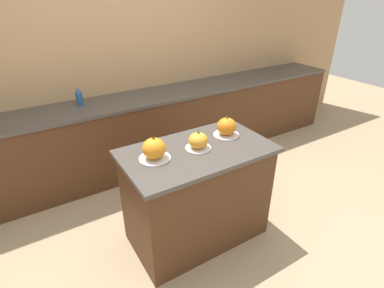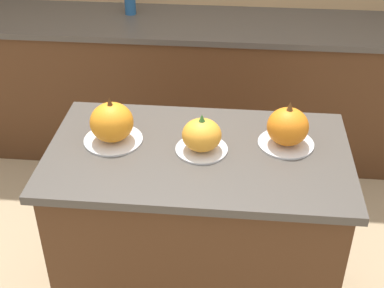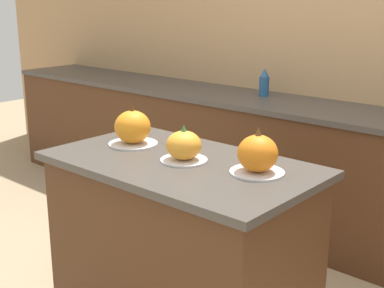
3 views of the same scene
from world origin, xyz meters
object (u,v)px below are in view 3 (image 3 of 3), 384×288
pumpkin_cake_center (184,147)px  bottle_tall (264,83)px  pumpkin_cake_left (133,128)px  pumpkin_cake_right (258,155)px

pumpkin_cake_center → bottle_tall: 1.56m
pumpkin_cake_left → pumpkin_cake_center: pumpkin_cake_left is taller
pumpkin_cake_right → pumpkin_cake_center: bearing=-167.6°
pumpkin_cake_center → pumpkin_cake_right: bearing=12.4°
pumpkin_cake_center → pumpkin_cake_right: size_ratio=0.92×
pumpkin_cake_right → bottle_tall: 1.65m
pumpkin_cake_left → bottle_tall: size_ratio=1.23×
bottle_tall → pumpkin_cake_right: bearing=-57.1°
pumpkin_cake_center → bottle_tall: (-0.56, 1.46, 0.04)m
pumpkin_cake_right → bottle_tall: (-0.90, 1.38, 0.03)m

